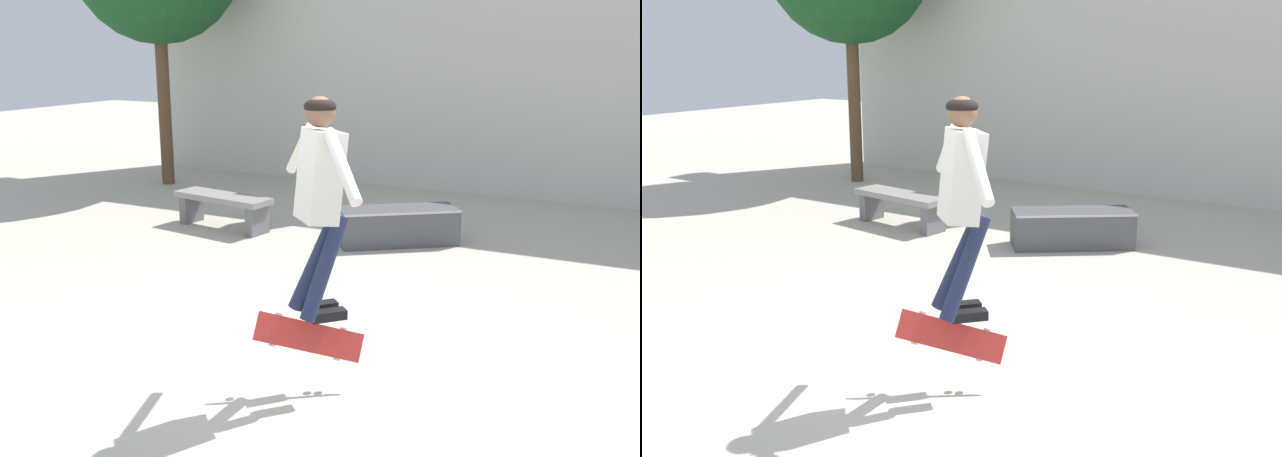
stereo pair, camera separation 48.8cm
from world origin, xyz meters
The scene contains 6 objects.
ground_plane centered at (0.00, 0.00, 0.00)m, with size 40.00×40.00×0.00m, color beige.
building_backdrop centered at (0.00, 7.63, 2.49)m, with size 14.54×0.52×6.00m.
park_bench centered at (-3.05, 3.65, 0.34)m, with size 1.50×0.63×0.47m.
skate_ledge centered at (-0.63, 4.00, 0.23)m, with size 1.53×1.32×0.47m.
skater centered at (0.27, 0.03, 1.52)m, with size 1.03×0.96×1.57m.
skateboard_flipping centered at (0.19, 0.01, 0.41)m, with size 0.68×0.51×0.41m.
Camera 1 is at (2.43, -4.27, 2.50)m, focal length 40.00 mm.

